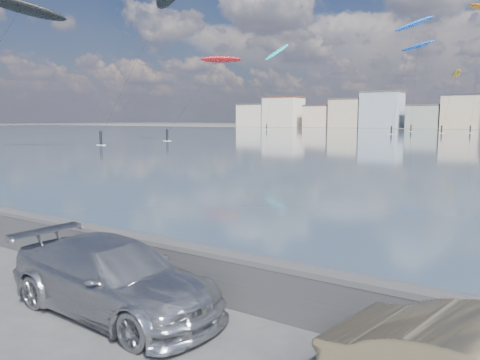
% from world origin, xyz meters
% --- Properties ---
extents(ground, '(700.00, 700.00, 0.00)m').
position_xyz_m(ground, '(0.00, 0.00, 0.00)').
color(ground, '#333335').
rests_on(ground, ground).
extents(seawall, '(400.00, 0.36, 1.08)m').
position_xyz_m(seawall, '(0.00, 2.70, 0.58)').
color(seawall, '#28282B').
rests_on(seawall, ground).
extents(car_silver, '(4.59, 2.03, 1.31)m').
position_xyz_m(car_silver, '(0.07, 1.27, 0.66)').
color(car_silver, '#A9ABB0').
rests_on(car_silver, ground).
extents(kitesurfer_0, '(10.63, 12.63, 26.53)m').
position_xyz_m(kitesurfer_0, '(-28.65, 143.62, 24.77)').
color(kitesurfer_0, blue).
rests_on(kitesurfer_0, ground).
extents(kitesurfer_5, '(10.20, 19.15, 29.75)m').
position_xyz_m(kitesurfer_5, '(-24.65, 121.84, 27.16)').
color(kitesurfer_5, blue).
rests_on(kitesurfer_5, ground).
extents(kitesurfer_7, '(4.03, 13.71, 16.55)m').
position_xyz_m(kitesurfer_7, '(-15.50, 130.26, 14.91)').
color(kitesurfer_7, '#BF8C19').
rests_on(kitesurfer_7, ground).
extents(kitesurfer_9, '(8.63, 10.79, 29.26)m').
position_xyz_m(kitesurfer_9, '(-72.81, 136.89, 25.53)').
color(kitesurfer_9, '#19BFBF').
rests_on(kitesurfer_9, ground).
extents(kitesurfer_12, '(6.42, 16.22, 14.70)m').
position_xyz_m(kitesurfer_12, '(-43.07, 63.78, 13.61)').
color(kitesurfer_12, red).
rests_on(kitesurfer_12, ground).
extents(kitesurfer_13, '(8.16, 14.44, 17.21)m').
position_xyz_m(kitesurfer_13, '(-41.55, 25.77, 15.16)').
color(kitesurfer_13, black).
rests_on(kitesurfer_13, ground).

